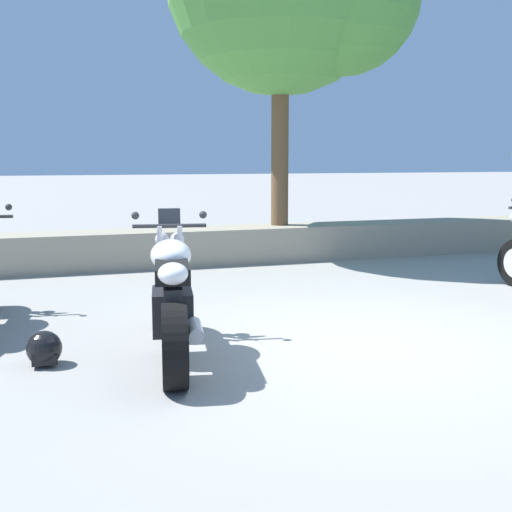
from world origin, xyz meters
TOP-DOWN VIEW (x-y plane):
  - ground_plane at (0.00, 0.00)m, footprint 120.00×120.00m
  - stone_wall at (0.00, 4.80)m, footprint 36.00×0.80m
  - motorcycle_white_centre at (-1.71, 0.18)m, footprint 0.69×2.06m
  - rider_helmet at (-2.73, 0.27)m, footprint 0.28×0.28m

SIDE VIEW (x-z plane):
  - ground_plane at x=0.00m, z-range 0.00..0.00m
  - rider_helmet at x=-2.73m, z-range 0.00..0.28m
  - stone_wall at x=0.00m, z-range 0.00..0.55m
  - motorcycle_white_centre at x=-1.71m, z-range -0.10..1.07m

